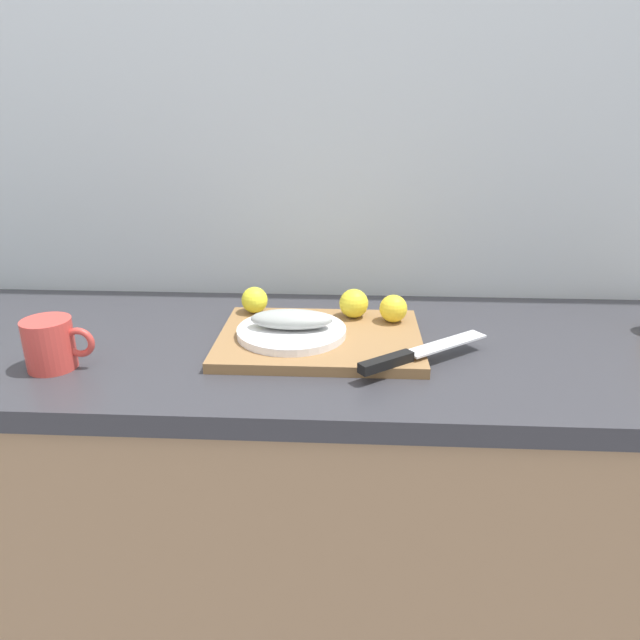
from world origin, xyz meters
The scene contains 10 objects.
back_wall centered at (0.00, 0.33, 1.25)m, with size 3.20×0.05×2.50m, color silver.
kitchen_counter centered at (0.00, 0.00, 0.45)m, with size 2.00×0.60×0.90m.
cutting_board centered at (0.18, -0.01, 0.91)m, with size 0.40×0.30×0.02m, color olive.
white_plate centered at (0.12, -0.01, 0.93)m, with size 0.21×0.21×0.01m, color white.
fish_fillet centered at (0.12, -0.01, 0.95)m, with size 0.16×0.07×0.04m, color #999E99.
chef_knife centered at (0.34, -0.12, 0.93)m, with size 0.25×0.20×0.02m.
lemon_0 centered at (0.24, 0.09, 0.95)m, with size 0.06×0.06×0.06m, color yellow.
lemon_1 centered at (0.03, 0.11, 0.95)m, with size 0.06×0.06×0.06m, color yellow.
lemon_2 centered at (0.33, 0.07, 0.95)m, with size 0.06×0.06×0.06m, color yellow.
coffee_mug_0 centered at (-0.29, -0.14, 0.95)m, with size 0.13×0.09×0.09m.
Camera 1 is at (0.23, -1.06, 1.35)m, focal length 32.32 mm.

